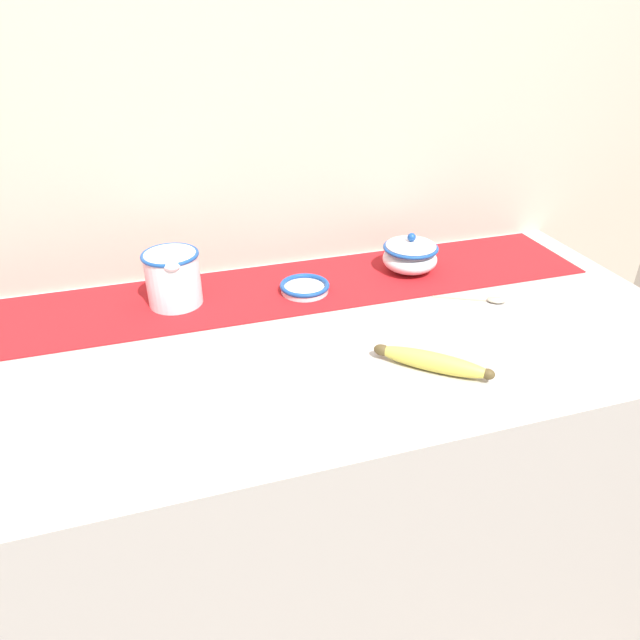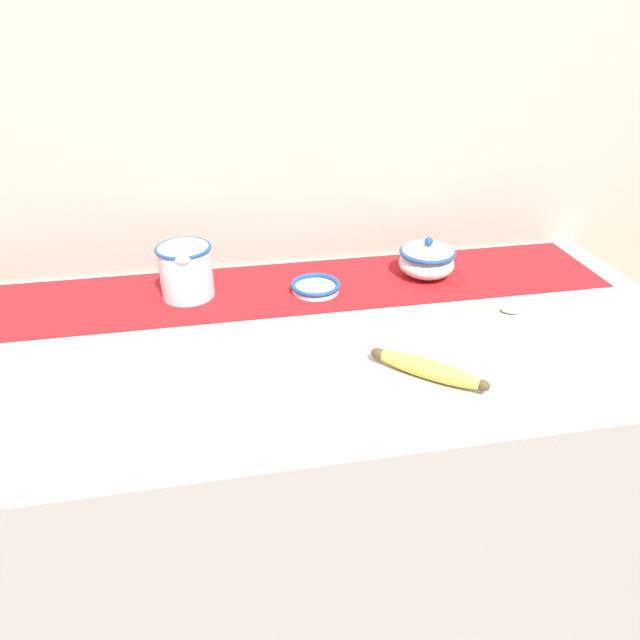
# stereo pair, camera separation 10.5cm
# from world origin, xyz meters

# --- Properties ---
(ground_plane) EXTENTS (12.00, 12.00, 0.00)m
(ground_plane) POSITION_xyz_m (0.00, 0.00, 0.00)
(ground_plane) COLOR #7A6B5B
(countertop) EXTENTS (1.56, 0.69, 0.92)m
(countertop) POSITION_xyz_m (0.00, 0.00, 0.46)
(countertop) COLOR #B7B2AD
(countertop) RESTS_ON ground_plane
(back_wall) EXTENTS (2.36, 0.04, 2.40)m
(back_wall) POSITION_xyz_m (0.00, 0.37, 1.20)
(back_wall) COLOR beige
(back_wall) RESTS_ON ground_plane
(table_runner) EXTENTS (1.43, 0.26, 0.00)m
(table_runner) POSITION_xyz_m (0.00, 0.21, 0.92)
(table_runner) COLOR #A8191E
(table_runner) RESTS_ON countertop
(cream_pitcher) EXTENTS (0.12, 0.14, 0.12)m
(cream_pitcher) POSITION_xyz_m (-0.22, 0.21, 0.99)
(cream_pitcher) COLOR white
(cream_pitcher) RESTS_ON countertop
(sugar_bowl) EXTENTS (0.13, 0.13, 0.09)m
(sugar_bowl) POSITION_xyz_m (0.32, 0.21, 0.97)
(sugar_bowl) COLOR white
(sugar_bowl) RESTS_ON countertop
(small_dish) EXTENTS (0.11, 0.11, 0.02)m
(small_dish) POSITION_xyz_m (0.05, 0.18, 0.94)
(small_dish) COLOR white
(small_dish) RESTS_ON countertop
(banana) EXTENTS (0.18, 0.16, 0.03)m
(banana) POSITION_xyz_m (0.19, -0.17, 0.94)
(banana) COLOR #DBCC4C
(banana) RESTS_ON countertop
(spoon) EXTENTS (0.14, 0.08, 0.01)m
(spoon) POSITION_xyz_m (0.42, 0.02, 0.93)
(spoon) COLOR #A89E89
(spoon) RESTS_ON countertop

